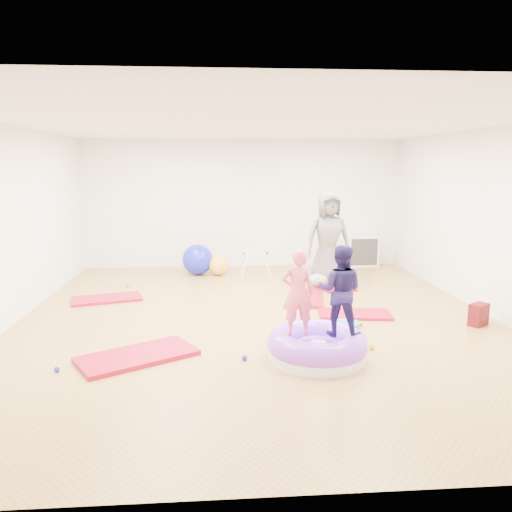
{
  "coord_description": "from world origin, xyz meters",
  "views": [
    {
      "loc": [
        -0.55,
        -7.05,
        2.24
      ],
      "look_at": [
        0.0,
        0.3,
        0.9
      ],
      "focal_mm": 35.0,
      "sensor_mm": 36.0,
      "label": 1
    }
  ],
  "objects": [
    {
      "name": "room",
      "position": [
        0.0,
        0.0,
        1.4
      ],
      "size": [
        7.01,
        8.01,
        2.81
      ],
      "color": "tan",
      "rests_on": "ground"
    },
    {
      "name": "gym_mat_front_left",
      "position": [
        -1.53,
        -1.39,
        0.03
      ],
      "size": [
        1.5,
        1.26,
        0.06
      ],
      "primitive_type": "cube",
      "rotation": [
        0.0,
        0.0,
        0.54
      ],
      "color": "#B10019",
      "rests_on": "ground"
    },
    {
      "name": "gym_mat_mid_left",
      "position": [
        -2.46,
        1.27,
        0.02
      ],
      "size": [
        1.25,
        0.87,
        0.05
      ],
      "primitive_type": "cube",
      "rotation": [
        0.0,
        0.0,
        0.29
      ],
      "color": "#B10019",
      "rests_on": "ground"
    },
    {
      "name": "gym_mat_center_back",
      "position": [
        0.91,
        1.05,
        0.02
      ],
      "size": [
        0.75,
        1.22,
        0.05
      ],
      "primitive_type": "cube",
      "rotation": [
        0.0,
        0.0,
        1.41
      ],
      "color": "#B10019",
      "rests_on": "ground"
    },
    {
      "name": "gym_mat_right",
      "position": [
        1.49,
        0.09,
        0.02
      ],
      "size": [
        1.14,
        0.68,
        0.04
      ],
      "primitive_type": "cube",
      "rotation": [
        0.0,
        0.0,
        -0.13
      ],
      "color": "#B10019",
      "rests_on": "ground"
    },
    {
      "name": "gym_mat_rear_right",
      "position": [
        1.53,
        2.0,
        0.02
      ],
      "size": [
        0.82,
        1.24,
        0.05
      ],
      "primitive_type": "cube",
      "rotation": [
        0.0,
        0.0,
        1.8
      ],
      "color": "#B10019",
      "rests_on": "ground"
    },
    {
      "name": "inflatable_cushion",
      "position": [
        0.58,
        -1.55,
        0.14
      ],
      "size": [
        1.18,
        1.18,
        0.37
      ],
      "rotation": [
        0.0,
        0.0,
        0.33
      ],
      "color": "white",
      "rests_on": "ground"
    },
    {
      "name": "child_pink",
      "position": [
        0.34,
        -1.54,
        0.85
      ],
      "size": [
        0.38,
        0.26,
        1.02
      ],
      "primitive_type": "imported",
      "rotation": [
        0.0,
        0.0,
        3.09
      ],
      "color": "#FF5C7C",
      "rests_on": "inflatable_cushion"
    },
    {
      "name": "child_navy",
      "position": [
        0.83,
        -1.57,
        0.87
      ],
      "size": [
        0.63,
        0.56,
        1.06
      ],
      "primitive_type": "imported",
      "rotation": [
        0.0,
        0.0,
        2.78
      ],
      "color": "#1C164D",
      "rests_on": "inflatable_cushion"
    },
    {
      "name": "adult_caregiver",
      "position": [
        1.47,
        1.98,
        0.91
      ],
      "size": [
        0.89,
        0.62,
        1.72
      ],
      "primitive_type": "imported",
      "rotation": [
        0.0,
        0.0,
        0.09
      ],
      "color": "#5C5C5C",
      "rests_on": "gym_mat_rear_right"
    },
    {
      "name": "infant",
      "position": [
        1.28,
        1.79,
        0.17
      ],
      "size": [
        0.39,
        0.4,
        0.23
      ],
      "color": "#9ED3E9",
      "rests_on": "gym_mat_rear_right"
    },
    {
      "name": "ball_pit_balls",
      "position": [
        -0.28,
        -0.49,
        0.03
      ],
      "size": [
        3.86,
        3.99,
        0.06
      ],
      "color": "#E5AB0A",
      "rests_on": "ground"
    },
    {
      "name": "exercise_ball_blue",
      "position": [
        -1.0,
        3.17,
        0.32
      ],
      "size": [
        0.64,
        0.64,
        0.64
      ],
      "primitive_type": "sphere",
      "color": "#1920D0",
      "rests_on": "ground"
    },
    {
      "name": "exercise_ball_orange",
      "position": [
        -0.57,
        3.09,
        0.21
      ],
      "size": [
        0.42,
        0.42,
        0.42
      ],
      "primitive_type": "sphere",
      "color": "yellow",
      "rests_on": "ground"
    },
    {
      "name": "infant_play_gym",
      "position": [
        0.19,
        2.95,
        0.33
      ],
      "size": [
        0.64,
        0.6,
        0.49
      ],
      "rotation": [
        0.0,
        0.0,
        -0.29
      ],
      "color": "white",
      "rests_on": "ground"
    },
    {
      "name": "cube_shelf",
      "position": [
        2.66,
        3.79,
        0.35
      ],
      "size": [
        0.69,
        0.34,
        0.69
      ],
      "color": "white",
      "rests_on": "ground"
    },
    {
      "name": "balance_disc",
      "position": [
        1.21,
        -0.47,
        0.04
      ],
      "size": [
        0.37,
        0.37,
        0.08
      ],
      "primitive_type": "cylinder",
      "color": "teal",
      "rests_on": "ground"
    },
    {
      "name": "backpack",
      "position": [
        3.1,
        -0.52,
        0.16
      ],
      "size": [
        0.33,
        0.29,
        0.32
      ],
      "primitive_type": "cube",
      "rotation": [
        0.0,
        0.0,
        0.57
      ],
      "color": "maroon",
      "rests_on": "ground"
    },
    {
      "name": "yellow_toy",
      "position": [
        -0.96,
        -1.32,
        0.01
      ],
      "size": [
        0.19,
        0.19,
        0.03
      ],
      "primitive_type": "cylinder",
      "color": "#E5AB0A",
      "rests_on": "ground"
    }
  ]
}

